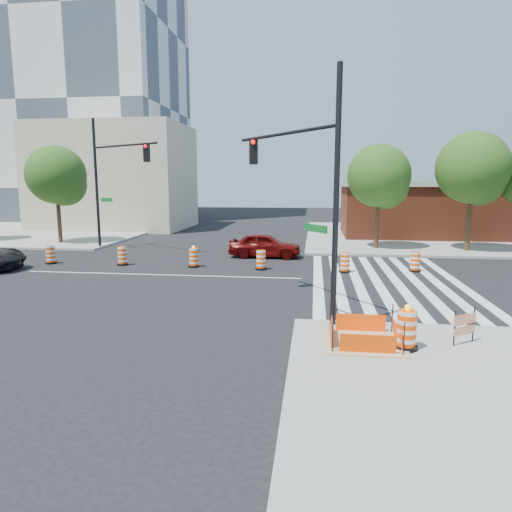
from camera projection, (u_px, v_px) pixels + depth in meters
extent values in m
plane|color=black|center=(160.00, 275.00, 22.67)|extent=(120.00, 120.00, 0.00)
cube|color=gray|center=(440.00, 236.00, 38.02)|extent=(22.00, 22.00, 0.15)
cube|color=gray|center=(38.00, 230.00, 42.54)|extent=(22.00, 22.00, 0.15)
cube|color=silver|center=(318.00, 279.00, 21.69)|extent=(0.45, 13.50, 0.01)
cube|color=silver|center=(337.00, 279.00, 21.58)|extent=(0.45, 13.50, 0.01)
cube|color=silver|center=(357.00, 280.00, 21.47)|extent=(0.45, 13.50, 0.01)
cube|color=silver|center=(376.00, 280.00, 21.35)|extent=(0.45, 13.50, 0.01)
cube|color=silver|center=(396.00, 281.00, 21.24)|extent=(0.45, 13.50, 0.01)
cube|color=silver|center=(416.00, 282.00, 21.13)|extent=(0.45, 13.50, 0.01)
cube|color=silver|center=(436.00, 282.00, 21.02)|extent=(0.45, 13.50, 0.01)
cube|color=silver|center=(457.00, 283.00, 20.90)|extent=(0.45, 13.50, 0.01)
cube|color=silver|center=(160.00, 275.00, 22.67)|extent=(14.00, 0.12, 0.01)
cube|color=tan|center=(364.00, 342.00, 12.71)|extent=(2.20, 2.20, 0.05)
cube|color=#FF4805|center=(368.00, 345.00, 11.78)|extent=(1.44, 0.02, 0.55)
cube|color=#FF4805|center=(361.00, 323.00, 13.55)|extent=(1.44, 0.02, 0.55)
cube|color=#FF4805|center=(331.00, 332.00, 12.78)|extent=(0.02, 1.44, 0.55)
cube|color=#FF4805|center=(397.00, 335.00, 12.55)|extent=(0.02, 1.44, 0.55)
cylinder|color=black|center=(333.00, 337.00, 11.87)|extent=(0.04, 0.04, 0.90)
cylinder|color=black|center=(404.00, 340.00, 11.64)|extent=(0.04, 0.04, 0.90)
cylinder|color=black|center=(330.00, 317.00, 13.63)|extent=(0.04, 0.04, 0.90)
cylinder|color=black|center=(392.00, 319.00, 13.41)|extent=(0.04, 0.04, 0.90)
cube|color=silver|center=(56.00, 32.00, 55.32)|extent=(28.00, 18.00, 45.00)
cube|color=brown|center=(442.00, 212.00, 37.69)|extent=(16.00, 8.00, 4.20)
cube|color=gray|center=(443.00, 184.00, 37.32)|extent=(16.50, 8.50, 0.40)
cube|color=#BFB392|center=(115.00, 177.00, 44.90)|extent=(14.00, 10.00, 10.00)
imported|color=#550707|center=(265.00, 245.00, 27.81)|extent=(4.43, 1.86, 1.50)
cylinder|color=black|center=(336.00, 199.00, 13.74)|extent=(0.18, 0.18, 7.85)
cylinder|color=black|center=(283.00, 134.00, 15.90)|extent=(3.67, 4.74, 0.12)
cube|color=black|center=(254.00, 152.00, 17.74)|extent=(0.31, 0.27, 0.98)
sphere|color=#FF0C0C|center=(253.00, 142.00, 17.51)|extent=(0.18, 0.18, 0.18)
cube|color=#0C591E|center=(316.00, 228.00, 14.74)|extent=(0.75, 0.96, 0.25)
cylinder|color=black|center=(96.00, 183.00, 31.08)|extent=(0.19, 0.19, 8.62)
cylinder|color=black|center=(123.00, 145.00, 28.72)|extent=(5.60, 3.45, 0.13)
cube|color=black|center=(147.00, 153.00, 27.42)|extent=(0.34, 0.30, 1.08)
sphere|color=#FF0C0C|center=(145.00, 146.00, 27.18)|extent=(0.19, 0.19, 0.19)
cube|color=#0C591E|center=(106.00, 200.00, 30.59)|extent=(1.13, 0.70, 0.27)
cylinder|color=black|center=(406.00, 347.00, 12.23)|extent=(0.63, 0.63, 0.10)
cylinder|color=#F94D05|center=(407.00, 328.00, 12.14)|extent=(0.50, 0.50, 0.99)
sphere|color=#FF990C|center=(408.00, 308.00, 12.05)|extent=(0.17, 0.17, 0.17)
cube|color=#F94D05|center=(465.00, 319.00, 12.52)|extent=(0.72, 0.51, 0.28)
cube|color=#F94D05|center=(464.00, 331.00, 12.57)|extent=(0.72, 0.51, 0.22)
cylinder|color=black|center=(455.00, 328.00, 12.38)|extent=(0.04, 0.04, 1.00)
cylinder|color=black|center=(474.00, 324.00, 12.72)|extent=(0.04, 0.04, 1.00)
cylinder|color=#382314|center=(59.00, 214.00, 33.33)|extent=(0.29, 0.29, 4.50)
sphere|color=#264F16|center=(56.00, 175.00, 32.88)|extent=(4.22, 4.22, 4.22)
sphere|color=#264F16|center=(65.00, 185.00, 33.20)|extent=(3.09, 3.09, 3.09)
sphere|color=#264F16|center=(50.00, 181.00, 32.82)|extent=(2.81, 2.81, 2.81)
cylinder|color=#382314|center=(377.00, 217.00, 30.57)|extent=(0.34, 0.34, 4.41)
sphere|color=#264F16|center=(379.00, 176.00, 30.12)|extent=(4.14, 4.14, 4.14)
sphere|color=#264F16|center=(386.00, 186.00, 30.48)|extent=(3.03, 3.03, 3.03)
sphere|color=#264F16|center=(372.00, 182.00, 30.04)|extent=(2.76, 2.76, 2.76)
cylinder|color=#382314|center=(469.00, 215.00, 29.42)|extent=(0.33, 0.33, 4.84)
sphere|color=#264F16|center=(473.00, 168.00, 28.93)|extent=(4.54, 4.54, 4.54)
sphere|color=#264F16|center=(479.00, 180.00, 29.29)|extent=(3.33, 3.33, 3.33)
sphere|color=#264F16|center=(467.00, 175.00, 28.85)|extent=(3.03, 3.03, 3.03)
cylinder|color=black|center=(51.00, 263.00, 25.74)|extent=(0.60, 0.60, 0.10)
cylinder|color=#F94D05|center=(50.00, 254.00, 25.66)|extent=(0.48, 0.48, 0.95)
cylinder|color=black|center=(123.00, 264.00, 25.28)|extent=(0.60, 0.60, 0.10)
cylinder|color=#F94D05|center=(122.00, 255.00, 25.20)|extent=(0.48, 0.48, 0.95)
cylinder|color=black|center=(194.00, 266.00, 24.72)|extent=(0.60, 0.60, 0.10)
cylinder|color=#F94D05|center=(194.00, 257.00, 24.64)|extent=(0.48, 0.48, 0.95)
sphere|color=#FF990C|center=(193.00, 247.00, 24.55)|extent=(0.16, 0.16, 0.16)
cylinder|color=black|center=(261.00, 269.00, 24.01)|extent=(0.60, 0.60, 0.10)
cylinder|color=#F94D05|center=(261.00, 259.00, 23.93)|extent=(0.48, 0.48, 0.95)
cylinder|color=black|center=(345.00, 271.00, 23.29)|extent=(0.60, 0.60, 0.10)
cylinder|color=#F94D05|center=(345.00, 262.00, 23.21)|extent=(0.48, 0.48, 0.95)
cylinder|color=black|center=(415.00, 271.00, 23.49)|extent=(0.60, 0.60, 0.10)
cylinder|color=#F94D05|center=(415.00, 261.00, 23.41)|extent=(0.48, 0.48, 0.95)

